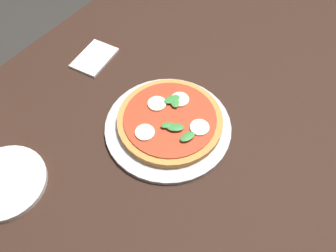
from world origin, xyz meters
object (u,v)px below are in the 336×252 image
at_px(dining_table, 185,119).
at_px(plate_white, 5,182).
at_px(napkin, 94,58).
at_px(pizza, 170,120).
at_px(serving_tray, 168,127).

height_order(dining_table, plate_white, plate_white).
distance_m(plate_white, napkin, 0.44).
bearing_deg(dining_table, plate_white, -23.49).
height_order(pizza, plate_white, pizza).
bearing_deg(napkin, pizza, 78.85).
bearing_deg(serving_tray, plate_white, -31.17).
xyz_separation_m(serving_tray, plate_white, (0.35, -0.21, 0.00)).
distance_m(pizza, plate_white, 0.41).
distance_m(serving_tray, napkin, 0.33).
relative_size(pizza, plate_white, 1.40).
xyz_separation_m(dining_table, serving_tray, (0.10, 0.01, 0.09)).
bearing_deg(serving_tray, dining_table, -172.43).
bearing_deg(pizza, dining_table, -172.40).
relative_size(serving_tray, plate_white, 1.68).
bearing_deg(pizza, serving_tray, 7.33).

